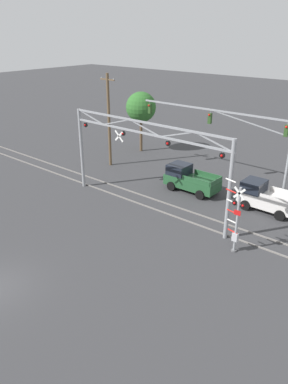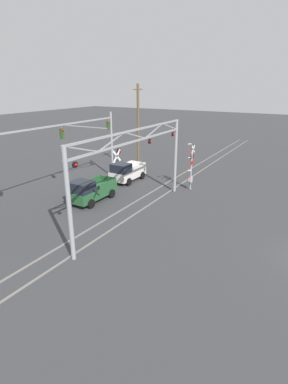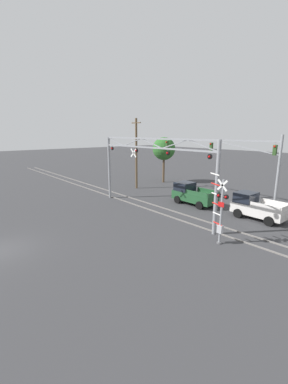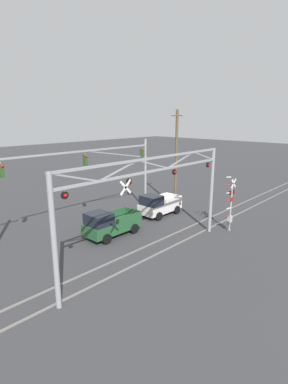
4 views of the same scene
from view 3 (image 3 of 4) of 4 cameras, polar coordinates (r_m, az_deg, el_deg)
name	(u,v)px [view 3 (image 3 of 4)]	position (r m, az deg, el deg)	size (l,w,h in m)	color
rail_track_near	(153,211)	(24.85, 1.99, -4.20)	(80.00, 0.08, 0.10)	gray
rail_track_far	(164,208)	(25.79, 4.37, -3.58)	(80.00, 0.08, 0.10)	gray
crossing_gantry	(151,163)	(23.71, 1.55, 6.39)	(14.57, 0.30, 6.97)	gray
crossing_signal_mast	(220,214)	(17.97, 16.61, -4.72)	(1.47, 0.35, 4.81)	gray
traffic_signal_span	(238,156)	(27.49, 20.20, 7.58)	(14.65, 0.39, 7.26)	gray
pickup_truck_lead	(192,194)	(27.61, 10.71, -0.51)	(4.77, 2.26, 2.20)	#23512D
pickup_truck_following	(256,207)	(24.62, 23.65, -3.07)	(4.46, 2.26, 2.20)	silver
utility_pole_left	(136,153)	(34.41, -1.72, 8.65)	(1.80, 0.28, 9.24)	brown
background_tree_beyond_span	(164,149)	(38.78, 4.45, 9.53)	(3.37, 3.37, 6.76)	brown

